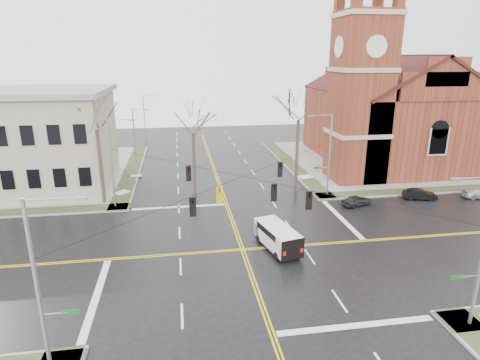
{
  "coord_description": "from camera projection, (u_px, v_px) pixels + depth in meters",
  "views": [
    {
      "loc": [
        -4.74,
        -28.96,
        14.99
      ],
      "look_at": [
        0.74,
        6.0,
        4.04
      ],
      "focal_mm": 30.0,
      "sensor_mm": 36.0,
      "label": 1
    }
  ],
  "objects": [
    {
      "name": "span_wires",
      "position": [
        243.0,
        176.0,
        30.64
      ],
      "size": [
        23.02,
        23.02,
        0.03
      ],
      "color": "black",
      "rests_on": "ground"
    },
    {
      "name": "traffic_signals",
      "position": [
        244.0,
        188.0,
        30.23
      ],
      "size": [
        8.21,
        8.26,
        1.3
      ],
      "color": "black",
      "rests_on": "ground"
    },
    {
      "name": "ground",
      "position": [
        242.0,
        250.0,
        32.47
      ],
      "size": [
        120.0,
        120.0,
        0.0
      ],
      "primitive_type": "plane",
      "color": "black",
      "rests_on": "ground"
    },
    {
      "name": "tree_nw_near",
      "position": [
        193.0,
        129.0,
        42.83
      ],
      "size": [
        4.0,
        4.0,
        10.47
      ],
      "color": "#3C2F26",
      "rests_on": "ground"
    },
    {
      "name": "parked_car_c",
      "position": [
        480.0,
        193.0,
        44.15
      ],
      "size": [
        4.0,
        2.05,
        1.11
      ],
      "primitive_type": "imported",
      "rotation": [
        0.0,
        0.0,
        1.44
      ],
      "color": "#B9B9BC",
      "rests_on": "ground"
    },
    {
      "name": "tree_nw_far",
      "position": [
        96.0,
        124.0,
        40.13
      ],
      "size": [
        4.0,
        4.0,
        11.68
      ],
      "color": "#3C2F26",
      "rests_on": "ground"
    },
    {
      "name": "signal_pole_sw",
      "position": [
        41.0,
        284.0,
        18.48
      ],
      "size": [
        2.75,
        0.22,
        9.0
      ],
      "color": "gray",
      "rests_on": "ground"
    },
    {
      "name": "streetlight_north_b",
      "position": [
        145.0,
        115.0,
        74.87
      ],
      "size": [
        2.3,
        0.2,
        8.0
      ],
      "color": "gray",
      "rests_on": "ground"
    },
    {
      "name": "signal_pole_nw",
      "position": [
        113.0,
        161.0,
        40.18
      ],
      "size": [
        2.75,
        0.22,
        9.0
      ],
      "color": "gray",
      "rests_on": "ground"
    },
    {
      "name": "signal_pole_ne",
      "position": [
        328.0,
        153.0,
        43.53
      ],
      "size": [
        2.75,
        0.22,
        9.0
      ],
      "color": "gray",
      "rests_on": "ground"
    },
    {
      "name": "church",
      "position": [
        386.0,
        104.0,
        57.03
      ],
      "size": [
        24.28,
        27.48,
        27.5
      ],
      "color": "maroon",
      "rests_on": "ground"
    },
    {
      "name": "parked_car_a",
      "position": [
        356.0,
        201.0,
        41.86
      ],
      "size": [
        3.54,
        2.37,
        1.12
      ],
      "primitive_type": "imported",
      "rotation": [
        0.0,
        0.0,
        1.92
      ],
      "color": "black",
      "rests_on": "ground"
    },
    {
      "name": "road_markings",
      "position": [
        242.0,
        249.0,
        32.47
      ],
      "size": [
        100.0,
        100.0,
        0.01
      ],
      "color": "gold",
      "rests_on": "ground"
    },
    {
      "name": "civic_building_a",
      "position": [
        28.0,
        142.0,
        46.46
      ],
      "size": [
        18.0,
        14.0,
        11.0
      ],
      "primitive_type": "cube",
      "color": "#A1997F",
      "rests_on": "ground"
    },
    {
      "name": "streetlight_north_a",
      "position": [
        135.0,
        135.0,
        56.0
      ],
      "size": [
        2.3,
        0.2,
        8.0
      ],
      "color": "gray",
      "rests_on": "ground"
    },
    {
      "name": "tree_ne",
      "position": [
        299.0,
        115.0,
        44.29
      ],
      "size": [
        4.0,
        4.0,
        12.12
      ],
      "color": "#3C2F26",
      "rests_on": "ground"
    },
    {
      "name": "sidewalks",
      "position": [
        242.0,
        249.0,
        32.45
      ],
      "size": [
        80.0,
        80.0,
        0.17
      ],
      "color": "gray",
      "rests_on": "ground"
    },
    {
      "name": "parked_car_b",
      "position": [
        420.0,
        194.0,
        43.71
      ],
      "size": [
        3.69,
        2.07,
        1.15
      ],
      "primitive_type": "imported",
      "rotation": [
        0.0,
        0.0,
        1.31
      ],
      "color": "black",
      "rests_on": "ground"
    },
    {
      "name": "cargo_van",
      "position": [
        276.0,
        235.0,
        32.41
      ],
      "size": [
        3.09,
        5.37,
        1.93
      ],
      "rotation": [
        0.0,
        0.0,
        0.24
      ],
      "color": "white",
      "rests_on": "ground"
    }
  ]
}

